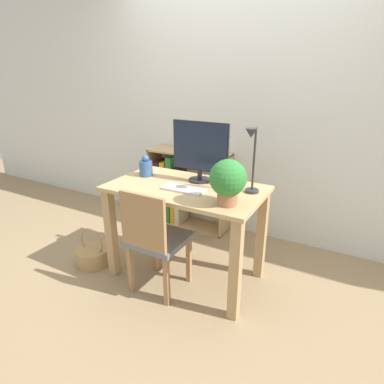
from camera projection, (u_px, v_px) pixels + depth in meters
name	position (u px, v px, depth m)	size (l,w,h in m)	color
ground_plane	(186.00, 274.00, 2.69)	(10.00, 10.00, 0.00)	#997F5B
wall_back	(237.00, 104.00, 3.05)	(8.00, 0.05, 2.60)	silver
desk	(186.00, 207.00, 2.47)	(1.17, 0.67, 0.78)	tan
monitor	(200.00, 149.00, 2.45)	(0.47, 0.17, 0.47)	#232326
keyboard	(183.00, 189.00, 2.33)	(0.32, 0.13, 0.02)	silver
vase	(146.00, 167.00, 2.64)	(0.11, 0.11, 0.18)	#33598C
desk_lamp	(252.00, 155.00, 2.16)	(0.10, 0.19, 0.47)	#2D2D33
potted_plant	(228.00, 180.00, 2.03)	(0.24, 0.24, 0.30)	#9E6647
chair	(154.00, 238.00, 2.33)	(0.40, 0.40, 0.84)	slate
bookshelf	(177.00, 191.00, 3.50)	(0.87, 0.28, 0.82)	tan
basket	(93.00, 255.00, 2.81)	(0.29, 0.29, 0.34)	tan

